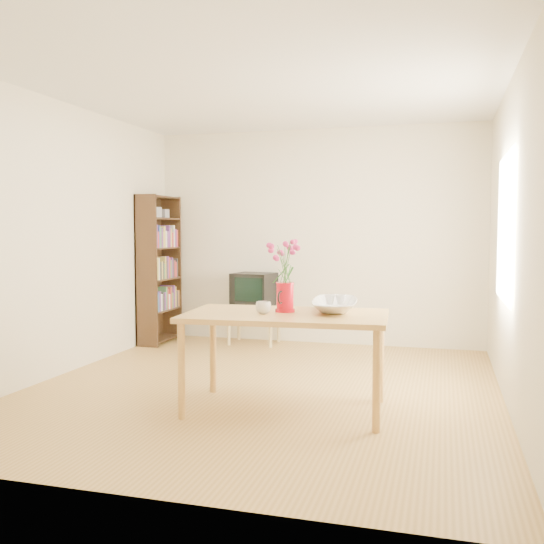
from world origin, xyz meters
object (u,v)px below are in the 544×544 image
(pitcher, at_px, (285,298))
(mug, at_px, (263,308))
(table, at_px, (286,323))
(bowl, at_px, (335,279))
(television, at_px, (254,289))

(pitcher, distance_m, mug, 0.21)
(table, bearing_deg, pitcher, 104.96)
(mug, xyz_separation_m, bowl, (0.49, 0.34, 0.20))
(television, bearing_deg, pitcher, -59.55)
(table, height_order, pitcher, pitcher)
(bowl, bearing_deg, table, -141.37)
(table, distance_m, bowl, 0.53)
(table, xyz_separation_m, television, (-1.05, 2.55, -0.01))
(table, xyz_separation_m, pitcher, (-0.03, 0.08, 0.18))
(table, relative_size, bowl, 3.00)
(pitcher, height_order, television, pitcher)
(table, height_order, bowl, bowl)
(mug, bearing_deg, pitcher, -135.73)
(pitcher, xyz_separation_m, bowl, (0.36, 0.19, 0.14))
(table, height_order, television, television)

